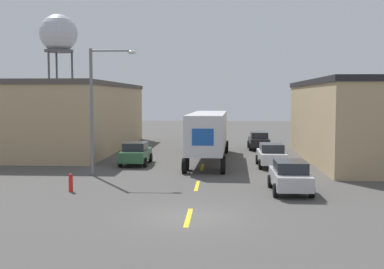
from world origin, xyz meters
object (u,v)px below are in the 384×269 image
parked_car_right_mid (271,155)px  water_tower (59,35)px  semi_truck (209,131)px  parked_car_right_near (290,176)px  fire_hydrant (71,183)px  parked_car_left_far (136,153)px  street_lamp (97,102)px  parked_car_right_far (259,140)px

parked_car_right_mid → water_tower: 42.55m
semi_truck → parked_car_right_near: semi_truck is taller
parked_car_right_near → water_tower: (-25.79, 40.64, 12.52)m
parked_car_right_mid → fire_hydrant: size_ratio=4.41×
parked_car_right_near → parked_car_left_far: same height
water_tower → street_lamp: (14.61, -36.01, -8.76)m
semi_truck → parked_car_right_far: 9.69m
parked_car_right_near → parked_car_right_mid: bearing=90.0°
semi_truck → parked_car_right_far: size_ratio=3.40×
parked_car_right_near → parked_car_left_far: size_ratio=1.00×
water_tower → street_lamp: 39.83m
fire_hydrant → semi_truck: bearing=61.4°
parked_car_right_near → fire_hydrant: parked_car_right_near is taller
semi_truck → parked_car_left_far: bearing=-153.4°
semi_truck → street_lamp: bearing=-130.3°
parked_car_right_far → water_tower: (-25.79, 20.08, 12.52)m
parked_car_left_far → fire_hydrant: 10.27m
semi_truck → water_tower: bearing=128.6°
parked_car_right_near → street_lamp: street_lamp is taller
semi_truck → parked_car_left_far: size_ratio=3.40×
parked_car_right_far → fire_hydrant: parked_car_right_far is taller
parked_car_right_near → parked_car_left_far: 13.68m
parked_car_left_far → fire_hydrant: size_ratio=4.41×
parked_car_right_mid → parked_car_left_far: same height
parked_car_left_far → semi_truck: bearing=24.8°
semi_truck → parked_car_right_near: bearing=-68.0°
street_lamp → fire_hydrant: size_ratio=8.21×
semi_truck → water_tower: size_ratio=0.89×
parked_car_right_mid → street_lamp: size_ratio=0.54×
parked_car_right_mid → parked_car_left_far: (-9.71, 0.45, 0.00)m
street_lamp → fire_hydrant: street_lamp is taller
parked_car_right_near → water_tower: size_ratio=0.26×
parked_car_right_near → fire_hydrant: (-11.30, -0.50, -0.37)m
parked_car_right_near → water_tower: water_tower is taller
street_lamp → parked_car_left_far: bearing=73.6°
parked_car_right_near → parked_car_right_far: size_ratio=1.00×
parked_car_right_mid → water_tower: bearing=129.4°
parked_car_left_far → fire_hydrant: (-1.59, -10.14, -0.37)m
street_lamp → fire_hydrant: 6.59m
semi_truck → parked_car_right_near: size_ratio=3.40×
parked_car_right_near → fire_hydrant: 11.32m
street_lamp → parked_car_right_mid: bearing=22.2°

